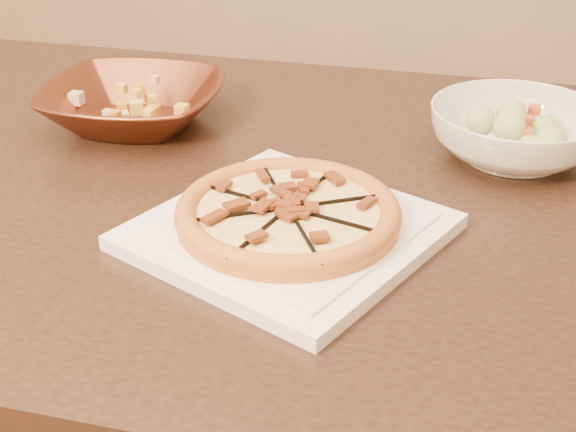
{
  "coord_description": "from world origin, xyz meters",
  "views": [
    {
      "loc": [
        0.36,
        -0.8,
        1.23
      ],
      "look_at": [
        0.13,
        -0.01,
        0.78
      ],
      "focal_mm": 50.0,
      "sensor_mm": 36.0,
      "label": 1
    }
  ],
  "objects_px": {
    "pizza": "(288,213)",
    "dining_table": "(242,233)",
    "plate": "(288,230)",
    "bronze_bowl": "(134,104)",
    "salad_bowl": "(515,133)"
  },
  "relations": [
    {
      "from": "bronze_bowl",
      "to": "dining_table",
      "type": "bearing_deg",
      "value": -30.02
    },
    {
      "from": "plate",
      "to": "bronze_bowl",
      "type": "relative_size",
      "value": 1.48
    },
    {
      "from": "plate",
      "to": "salad_bowl",
      "type": "bearing_deg",
      "value": 51.31
    },
    {
      "from": "dining_table",
      "to": "pizza",
      "type": "bearing_deg",
      "value": -52.94
    },
    {
      "from": "dining_table",
      "to": "plate",
      "type": "xyz_separation_m",
      "value": [
        0.11,
        -0.15,
        0.1
      ]
    },
    {
      "from": "pizza",
      "to": "salad_bowl",
      "type": "distance_m",
      "value": 0.39
    },
    {
      "from": "dining_table",
      "to": "salad_bowl",
      "type": "relative_size",
      "value": 6.42
    },
    {
      "from": "pizza",
      "to": "dining_table",
      "type": "bearing_deg",
      "value": 127.06
    },
    {
      "from": "plate",
      "to": "salad_bowl",
      "type": "height_order",
      "value": "salad_bowl"
    },
    {
      "from": "dining_table",
      "to": "pizza",
      "type": "relative_size",
      "value": 5.89
    },
    {
      "from": "pizza",
      "to": "bronze_bowl",
      "type": "xyz_separation_m",
      "value": [
        -0.33,
        0.27,
        -0.0
      ]
    },
    {
      "from": "dining_table",
      "to": "pizza",
      "type": "distance_m",
      "value": 0.22
    },
    {
      "from": "bronze_bowl",
      "to": "salad_bowl",
      "type": "xyz_separation_m",
      "value": [
        0.57,
        0.04,
        0.0
      ]
    },
    {
      "from": "dining_table",
      "to": "bronze_bowl",
      "type": "bearing_deg",
      "value": 149.98
    },
    {
      "from": "plate",
      "to": "pizza",
      "type": "height_order",
      "value": "pizza"
    }
  ]
}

